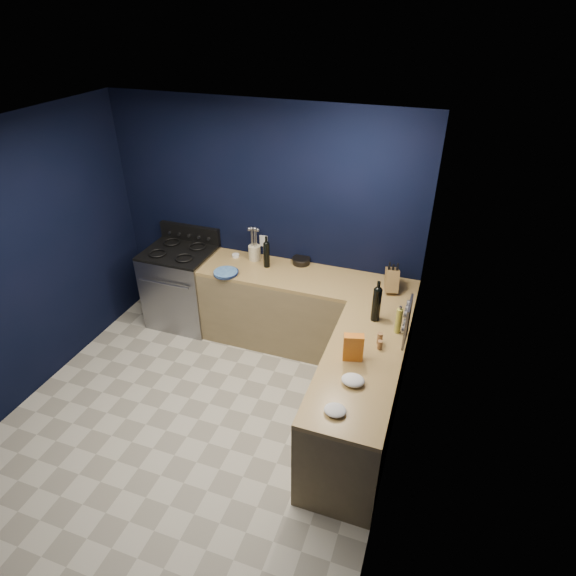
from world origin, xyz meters
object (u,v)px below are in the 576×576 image
at_px(knife_block, 392,280).
at_px(gas_range, 183,288).
at_px(plate_stack, 226,273).
at_px(utensil_crock, 255,253).
at_px(crouton_bag, 353,347).

bearing_deg(knife_block, gas_range, 168.20).
relative_size(gas_range, knife_block, 4.09).
xyz_separation_m(plate_stack, utensil_crock, (0.16, 0.41, 0.07)).
height_order(gas_range, crouton_bag, crouton_bag).
bearing_deg(gas_range, knife_block, 1.21).
height_order(plate_stack, knife_block, knife_block).
distance_m(gas_range, crouton_bag, 2.61).
bearing_deg(utensil_crock, plate_stack, -111.60).
distance_m(gas_range, utensil_crock, 1.03).
distance_m(gas_range, knife_block, 2.48).
relative_size(gas_range, crouton_bag, 3.90).
height_order(knife_block, crouton_bag, knife_block).
bearing_deg(plate_stack, knife_block, 9.01).
relative_size(utensil_crock, crouton_bag, 0.71).
height_order(plate_stack, utensil_crock, utensil_crock).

